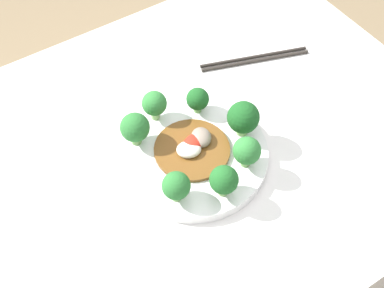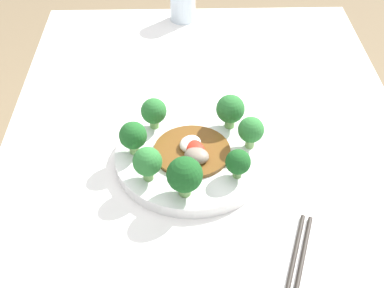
% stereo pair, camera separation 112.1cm
% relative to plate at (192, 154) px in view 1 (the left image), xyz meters
% --- Properties ---
extents(table, '(1.10, 0.77, 0.75)m').
position_rel_plate_xyz_m(table, '(0.04, -0.03, -0.39)').
color(table, silver).
rests_on(table, ground_plane).
extents(plate, '(0.27, 0.27, 0.02)m').
position_rel_plate_xyz_m(plate, '(0.00, 0.00, 0.00)').
color(plate, white).
rests_on(plate, table).
extents(broccoli_northwest, '(0.05, 0.05, 0.06)m').
position_rel_plate_xyz_m(broccoli_northwest, '(-0.06, 0.07, 0.05)').
color(broccoli_northwest, '#70A356').
rests_on(broccoli_northwest, plate).
extents(broccoli_southwest, '(0.04, 0.04, 0.05)m').
position_rel_plate_xyz_m(broccoli_southwest, '(-0.06, -0.07, 0.04)').
color(broccoli_southwest, '#70A356').
rests_on(broccoli_southwest, plate).
extents(broccoli_west, '(0.06, 0.06, 0.07)m').
position_rel_plate_xyz_m(broccoli_west, '(-0.10, 0.01, 0.05)').
color(broccoli_west, '#7AAD5B').
rests_on(broccoli_west, plate).
extents(broccoli_southeast, '(0.05, 0.05, 0.07)m').
position_rel_plate_xyz_m(broccoli_southeast, '(0.07, -0.07, 0.05)').
color(broccoli_southeast, '#70A356').
rests_on(broccoli_southeast, plate).
extents(broccoli_northeast, '(0.05, 0.05, 0.06)m').
position_rel_plate_xyz_m(broccoli_northeast, '(0.07, 0.07, 0.05)').
color(broccoli_northeast, '#7AAD5B').
rests_on(broccoli_northeast, plate).
extents(broccoli_south, '(0.05, 0.05, 0.06)m').
position_rel_plate_xyz_m(broccoli_south, '(0.01, -0.10, 0.05)').
color(broccoli_south, '#89B76B').
rests_on(broccoli_south, plate).
extents(broccoli_north, '(0.05, 0.05, 0.06)m').
position_rel_plate_xyz_m(broccoli_north, '(0.00, 0.10, 0.05)').
color(broccoli_north, '#7AAD5B').
rests_on(broccoli_north, plate).
extents(stirfry_center, '(0.14, 0.14, 0.03)m').
position_rel_plate_xyz_m(stirfry_center, '(-0.00, -0.00, 0.02)').
color(stirfry_center, brown).
rests_on(stirfry_center, plate).
extents(chopsticks, '(0.23, 0.09, 0.01)m').
position_rel_plate_xyz_m(chopsticks, '(-0.25, -0.14, -0.01)').
color(chopsticks, '#2D2823').
rests_on(chopsticks, table).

